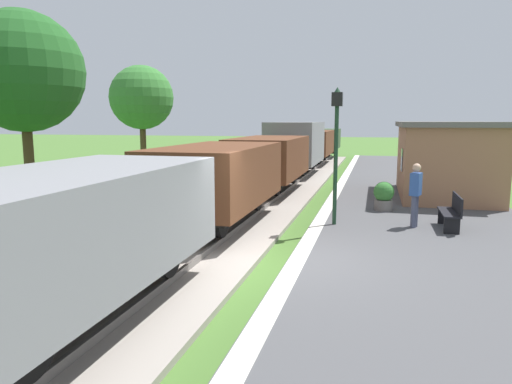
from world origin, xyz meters
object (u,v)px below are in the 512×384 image
(person_waiting, at_px, (415,193))
(tree_trackside_mid, at_px, (23,72))
(potted_planter, at_px, (384,196))
(lamp_post_near, at_px, (336,131))
(freight_train, at_px, (285,154))
(bench_near_hut, at_px, (452,211))
(tree_trackside_far, at_px, (142,98))
(station_hut, at_px, (445,159))

(person_waiting, xyz_separation_m, tree_trackside_mid, (-10.59, -1.67, 3.21))
(potted_planter, bearing_deg, person_waiting, -71.15)
(lamp_post_near, height_order, tree_trackside_mid, tree_trackside_mid)
(freight_train, relative_size, tree_trackside_mid, 6.45)
(bench_near_hut, xyz_separation_m, potted_planter, (-1.70, 2.24, 0.00))
(bench_near_hut, xyz_separation_m, tree_trackside_far, (-12.60, 7.17, 3.38))
(freight_train, xyz_separation_m, person_waiting, (5.33, -9.45, -0.27))
(tree_trackside_mid, bearing_deg, station_hut, 31.75)
(tree_trackside_far, bearing_deg, potted_planter, -24.35)
(station_hut, relative_size, tree_trackside_far, 1.04)
(person_waiting, height_order, tree_trackside_far, tree_trackside_far)
(bench_near_hut, distance_m, tree_trackside_far, 14.88)
(freight_train, relative_size, tree_trackside_far, 7.01)
(station_hut, xyz_separation_m, tree_trackside_far, (-13.13, 1.39, 2.45))
(station_hut, distance_m, potted_planter, 4.29)
(tree_trackside_far, bearing_deg, station_hut, -6.05)
(person_waiting, bearing_deg, freight_train, -42.55)
(potted_planter, bearing_deg, station_hut, 57.76)
(person_waiting, relative_size, potted_planter, 1.87)
(tree_trackside_mid, bearing_deg, lamp_post_near, 9.97)
(person_waiting, relative_size, tree_trackside_mid, 0.28)
(lamp_post_near, bearing_deg, tree_trackside_mid, -170.03)
(freight_train, xyz_separation_m, tree_trackside_far, (-6.33, -2.28, 2.65))
(person_waiting, distance_m, lamp_post_near, 2.66)
(station_hut, height_order, lamp_post_near, lamp_post_near)
(potted_planter, height_order, tree_trackside_far, tree_trackside_far)
(potted_planter, xyz_separation_m, lamp_post_near, (-1.33, -2.43, 2.08))
(potted_planter, bearing_deg, freight_train, 122.34)
(station_hut, distance_m, person_waiting, 5.99)
(lamp_post_near, xyz_separation_m, tree_trackside_far, (-9.56, 7.36, 1.30))
(bench_near_hut, xyz_separation_m, person_waiting, (-0.93, -0.01, 0.46))
(station_hut, distance_m, bench_near_hut, 5.88)
(freight_train, xyz_separation_m, station_hut, (6.80, -3.67, 0.20))
(freight_train, distance_m, bench_near_hut, 11.36)
(lamp_post_near, bearing_deg, potted_planter, 61.18)
(potted_planter, bearing_deg, tree_trackside_far, 155.65)
(bench_near_hut, bearing_deg, tree_trackside_far, 150.36)
(freight_train, xyz_separation_m, potted_planter, (4.57, -7.21, -0.73))
(potted_planter, relative_size, tree_trackside_far, 0.16)
(tree_trackside_far, bearing_deg, person_waiting, -31.60)
(person_waiting, bearing_deg, potted_planter, -53.12)
(freight_train, height_order, tree_trackside_far, tree_trackside_far)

